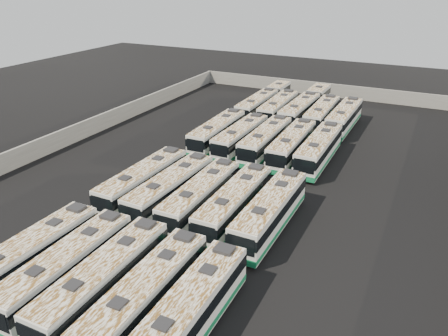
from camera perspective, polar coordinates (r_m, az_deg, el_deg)
ground at (r=44.65m, az=1.51°, el=-1.40°), size 140.00×140.00×0.00m
perimeter_wall at (r=44.19m, az=1.52°, el=-0.12°), size 45.20×73.20×2.20m
bus_front_far_left at (r=33.20m, az=-24.00°, el=-10.43°), size 2.45×11.17×3.14m
bus_front_left at (r=31.21m, az=-19.80°, el=-12.06°), size 2.60×11.17×3.13m
bus_front_center at (r=29.39m, az=-15.38°, el=-13.83°), size 2.62×11.38×3.19m
bus_front_right at (r=27.66m, az=-10.18°, el=-16.06°), size 2.54×11.29×3.17m
bus_front_far_right at (r=26.17m, az=-4.70°, el=-18.44°), size 2.52×11.36×3.19m
bus_midfront_far_left at (r=41.08m, az=-10.48°, el=-1.70°), size 2.56×11.38×3.20m
bus_midfront_left at (r=39.29m, az=-6.97°, el=-2.72°), size 2.67×11.35×3.18m
bus_midfront_center at (r=37.83m, az=-3.06°, el=-3.72°), size 2.53×11.22×3.15m
bus_midfront_right at (r=36.68m, az=1.39°, el=-4.62°), size 2.53×11.33×3.18m
bus_midfront_far_right at (r=35.56m, az=6.04°, el=-5.71°), size 2.45×11.53×3.25m
bus_midback_far_left at (r=52.83m, az=-0.87°, el=4.70°), size 2.65×11.42×3.20m
bus_midback_left at (r=51.43m, az=2.17°, el=4.08°), size 2.47×11.13×3.13m
bus_midback_center at (r=50.39m, az=5.44°, el=3.60°), size 2.49×11.43×3.21m
bus_midback_right at (r=49.45m, az=8.83°, el=3.01°), size 2.66×11.47×3.22m
bus_midback_far_right at (r=48.66m, az=12.28°, el=2.39°), size 2.51×11.56×3.25m
bus_back_far_left at (r=66.55m, az=5.32°, el=8.71°), size 2.42×17.26×3.13m
bus_back_left at (r=62.79m, az=7.07°, el=7.73°), size 2.72×11.49×3.22m
bus_back_center at (r=64.71m, az=10.67°, el=8.00°), size 2.64×17.92×3.24m
bus_back_right at (r=61.10m, az=12.63°, el=6.84°), size 2.64×11.38×3.19m
bus_back_far_right at (r=60.37m, az=15.40°, el=6.36°), size 2.54×11.51×3.24m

